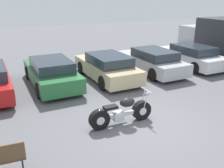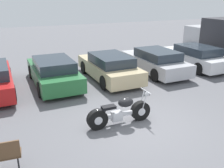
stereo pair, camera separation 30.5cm
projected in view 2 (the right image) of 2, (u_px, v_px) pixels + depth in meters
The scene contains 6 objects.
ground_plane at pixel (139, 124), 8.12m from camera, with size 60.00×60.00×0.00m, color slate.
motorcycle at pixel (119, 112), 7.96m from camera, with size 2.18×0.62×1.03m.
parked_car_green at pixel (53, 72), 11.53m from camera, with size 1.86×4.50×1.27m.
parked_car_champagne at pixel (109, 67), 12.34m from camera, with size 1.86×4.50×1.27m.
parked_car_silver at pixel (155, 61), 13.41m from camera, with size 1.86×4.50×1.27m.
parked_car_white at pixel (194, 57), 14.46m from camera, with size 1.86×4.50×1.27m.
Camera 2 is at (-3.78, -6.22, 3.92)m, focal length 40.00 mm.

